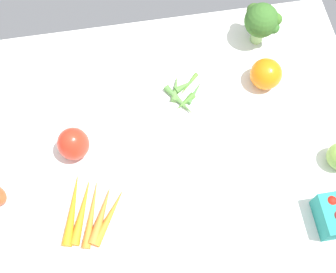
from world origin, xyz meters
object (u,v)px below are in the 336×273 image
object	(u,v)px
okra_pile	(183,94)
carrot_bunch	(91,212)
broccoli_head	(262,21)
bell_pepper_orange	(266,74)
bell_pepper_red	(73,144)

from	to	relation	value
okra_pile	carrot_bunch	xyz separation A→B (cm)	(-26.75, -27.68, 0.33)
broccoli_head	bell_pepper_orange	distance (cm)	14.62
broccoli_head	bell_pepper_orange	xyz separation A→B (cm)	(-1.59, -13.97, -4.00)
okra_pile	broccoli_head	distance (cm)	28.80
carrot_bunch	bell_pepper_orange	world-z (taller)	bell_pepper_orange
okra_pile	bell_pepper_red	xyz separation A→B (cm)	(-28.90, -11.29, 3.75)
broccoli_head	bell_pepper_orange	world-z (taller)	broccoli_head
carrot_bunch	okra_pile	bearing A→B (deg)	45.98
carrot_bunch	broccoli_head	size ratio (longest dim) A/B	1.46
broccoli_head	bell_pepper_red	world-z (taller)	broccoli_head
broccoli_head	bell_pepper_red	distance (cm)	58.77
okra_pile	broccoli_head	bearing A→B (deg)	31.86
carrot_bunch	broccoli_head	xyz separation A→B (cm)	(50.44, 42.40, 6.83)
carrot_bunch	bell_pepper_orange	bearing A→B (deg)	30.20
bell_pepper_orange	carrot_bunch	bearing A→B (deg)	-149.80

